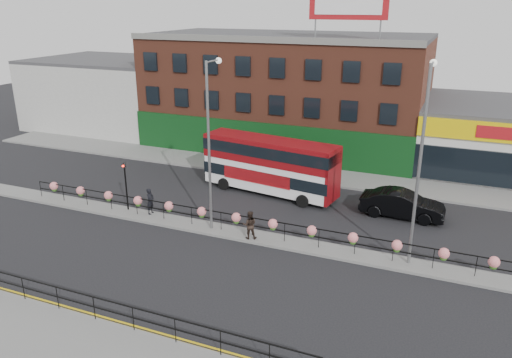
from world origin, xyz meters
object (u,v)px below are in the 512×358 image
at_px(pedestrian_b, 250,225).
at_px(car, 402,204).
at_px(lamp_column_west, 211,132).
at_px(lamp_column_east, 422,149).
at_px(double_decker_bus, 270,161).
at_px(pedestrian_a, 150,201).

bearing_deg(pedestrian_b, car, -160.86).
relative_size(car, lamp_column_west, 0.53).
bearing_deg(lamp_column_east, double_decker_bus, 147.37).
bearing_deg(lamp_column_east, pedestrian_b, -174.58).
bearing_deg(double_decker_bus, pedestrian_b, -77.67).
relative_size(pedestrian_b, lamp_column_east, 0.16).
distance_m(lamp_column_west, lamp_column_east, 11.42).
bearing_deg(lamp_column_west, pedestrian_b, -12.93).
height_order(car, pedestrian_a, pedestrian_a).
height_order(double_decker_bus, lamp_column_east, lamp_column_east).
distance_m(pedestrian_a, lamp_column_west, 6.81).
bearing_deg(pedestrian_a, lamp_column_east, -90.95).
xyz_separation_m(pedestrian_a, lamp_column_east, (16.03, 0.00, 5.21)).
height_order(pedestrian_b, lamp_column_east, lamp_column_east).
xyz_separation_m(double_decker_bus, pedestrian_a, (-5.62, -6.67, -1.45)).
distance_m(pedestrian_a, lamp_column_east, 16.86).
relative_size(pedestrian_b, lamp_column_west, 0.17).
distance_m(car, lamp_column_east, 8.13).
distance_m(pedestrian_b, lamp_column_east, 10.25).
height_order(car, pedestrian_b, pedestrian_b).
relative_size(pedestrian_a, lamp_column_east, 0.17).
height_order(car, lamp_column_east, lamp_column_east).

